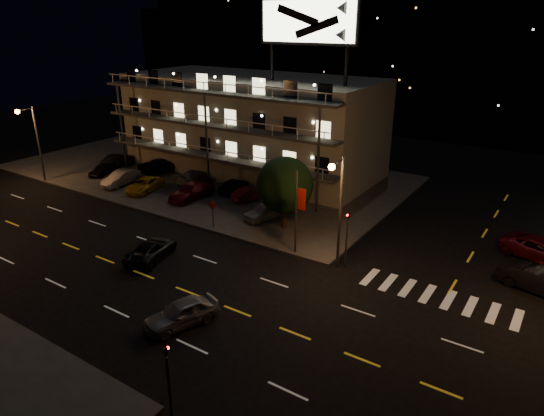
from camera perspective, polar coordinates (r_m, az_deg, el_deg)
The scene contains 25 objects.
ground at distance 33.10m, azimuth -12.50°, elevation -8.61°, with size 140.00×140.00×0.00m, color black.
curb_nw at distance 55.33m, azimuth -8.09°, elevation 4.20°, with size 44.00×24.00×0.15m, color #363634.
motel at distance 54.49m, azimuth -2.40°, elevation 9.86°, with size 28.00×13.80×18.10m.
hill_backdrop at distance 92.42m, azimuth 17.04°, elevation 17.66°, with size 120.00×25.00×24.00m.
streetlight_nw at distance 55.78m, azimuth -26.21°, elevation 7.55°, with size 0.44×1.92×8.00m.
streetlight_nc at distance 32.25m, azimuth 7.81°, elevation 0.67°, with size 0.44×1.92×8.00m.
signal_nw at distance 33.45m, azimuth 8.80°, elevation -3.05°, with size 0.20×0.27×4.60m.
signal_sw at distance 21.42m, azimuth -12.09°, elevation -19.01°, with size 0.20×0.27×4.60m.
banner_north at distance 34.67m, azimuth 2.95°, elevation -0.36°, with size 0.83×0.16×6.40m.
stop_sign at distance 39.82m, azimuth -7.03°, elevation -0.19°, with size 0.91×0.11×2.61m.
tree at distance 38.75m, azimuth 1.46°, elevation 2.53°, with size 4.78×4.60×6.02m.
lot_car_0 at distance 56.65m, azimuth -19.34°, elevation 4.32°, with size 1.45×3.60×1.23m, color black.
lot_car_1 at distance 52.51m, azimuth -17.36°, elevation 3.39°, with size 1.55×4.44×1.46m, color gray.
lot_car_2 at distance 49.96m, azimuth -14.76°, elevation 2.66°, with size 2.13×4.62×1.28m, color gold.
lot_car_3 at distance 46.87m, azimuth -9.45°, elevation 1.97°, with size 2.07×5.09×1.48m, color #570C16.
lot_car_4 at distance 41.58m, azimuth -0.77°, elevation -0.32°, with size 1.69×4.19×1.43m, color gray.
lot_car_5 at distance 59.25m, azimuth -17.55°, elevation 5.38°, with size 1.55×4.44×1.46m, color black.
lot_car_6 at distance 55.91m, azimuth -12.75°, elevation 4.93°, with size 2.45×5.30×1.47m, color black.
lot_car_7 at distance 51.75m, azimuth -9.16°, elevation 3.75°, with size 1.80×4.42×1.28m, color gray.
lot_car_8 at distance 48.26m, azimuth -4.41°, elevation 2.72°, with size 1.62×4.02×1.37m, color black.
lot_car_9 at distance 45.93m, azimuth -2.55°, elevation 1.68°, with size 1.30×3.74×1.23m, color #570C16.
side_car_0 at distance 35.40m, azimuth 28.77°, elevation -7.46°, with size 1.62×4.65×1.53m, color black.
side_car_1 at distance 39.98m, azimuth 29.12°, elevation -4.30°, with size 2.54×5.51×1.53m, color #570C16.
road_car_east at distance 28.52m, azimuth -10.61°, elevation -12.03°, with size 1.74×4.33×1.48m, color gray.
road_car_west at distance 36.27m, azimuth -14.02°, elevation -4.77°, with size 2.19×4.74×1.32m, color black.
Camera 1 is at (21.27, -19.42, 16.31)m, focal length 32.00 mm.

